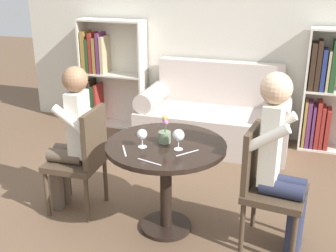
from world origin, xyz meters
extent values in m
plane|color=brown|center=(0.00, 0.00, 0.00)|extent=(16.00, 16.00, 0.00)
cube|color=beige|center=(0.00, 2.21, 1.35)|extent=(5.20, 0.05, 2.70)
cylinder|color=black|center=(0.00, 0.00, 0.70)|extent=(0.89, 0.89, 0.03)
cylinder|color=black|center=(0.00, 0.00, 0.36)|extent=(0.09, 0.09, 0.66)
cylinder|color=black|center=(0.00, 0.00, 0.01)|extent=(0.40, 0.40, 0.03)
cube|color=beige|center=(0.00, 1.73, 0.21)|extent=(1.67, 0.80, 0.42)
cube|color=beige|center=(0.00, 2.05, 0.67)|extent=(1.45, 0.16, 0.50)
cylinder|color=beige|center=(-0.73, 1.73, 0.53)|extent=(0.22, 0.72, 0.22)
cylinder|color=beige|center=(0.73, 1.73, 0.53)|extent=(0.22, 0.72, 0.22)
cube|color=silver|center=(-1.35, 2.15, 0.67)|extent=(0.83, 0.02, 1.35)
cube|color=silver|center=(-1.76, 2.02, 0.67)|extent=(0.02, 0.28, 1.35)
cube|color=silver|center=(-0.95, 2.02, 0.67)|extent=(0.02, 0.28, 1.35)
cube|color=silver|center=(-1.35, 2.02, 0.01)|extent=(0.78, 0.28, 0.02)
cube|color=silver|center=(-1.35, 2.02, 0.67)|extent=(0.78, 0.28, 0.02)
cube|color=silver|center=(-1.35, 2.02, 1.34)|extent=(0.78, 0.28, 0.02)
cube|color=tan|center=(-1.72, 2.02, 0.29)|extent=(0.03, 0.23, 0.53)
cube|color=#332319|center=(-1.67, 2.02, 0.30)|extent=(0.03, 0.23, 0.56)
cube|color=#234723|center=(-1.62, 2.02, 0.26)|extent=(0.05, 0.23, 0.48)
cube|color=maroon|center=(-1.58, 2.02, 0.28)|extent=(0.03, 0.23, 0.51)
cube|color=olive|center=(-1.70, 2.02, 0.94)|extent=(0.05, 0.23, 0.52)
cube|color=#234723|center=(-1.65, 2.02, 0.90)|extent=(0.04, 0.23, 0.42)
cube|color=maroon|center=(-1.61, 2.02, 0.93)|extent=(0.04, 0.23, 0.50)
cube|color=olive|center=(-1.56, 2.02, 0.91)|extent=(0.04, 0.23, 0.44)
cube|color=#602D5B|center=(-1.51, 2.02, 0.94)|extent=(0.04, 0.23, 0.50)
cube|color=tan|center=(-1.46, 2.02, 0.92)|extent=(0.04, 0.23, 0.46)
cube|color=silver|center=(0.95, 2.02, 0.67)|extent=(0.02, 0.28, 1.35)
cube|color=silver|center=(1.35, 2.02, 0.01)|extent=(0.78, 0.28, 0.02)
cube|color=olive|center=(0.99, 2.02, 0.29)|extent=(0.03, 0.23, 0.53)
cube|color=#602D5B|center=(1.03, 2.02, 0.28)|extent=(0.04, 0.23, 0.52)
cube|color=#602D5B|center=(1.08, 2.02, 0.27)|extent=(0.03, 0.23, 0.49)
cube|color=maroon|center=(1.13, 2.02, 0.29)|extent=(0.04, 0.23, 0.54)
cube|color=maroon|center=(1.18, 2.02, 0.26)|extent=(0.04, 0.23, 0.48)
cube|color=maroon|center=(1.24, 2.02, 0.25)|extent=(0.05, 0.23, 0.45)
cube|color=#332319|center=(1.00, 2.02, 0.94)|extent=(0.05, 0.23, 0.51)
cube|color=#332319|center=(1.06, 2.02, 0.95)|extent=(0.05, 0.23, 0.53)
cube|color=navy|center=(1.12, 2.02, 0.91)|extent=(0.04, 0.23, 0.45)
cube|color=tan|center=(1.17, 2.02, 0.90)|extent=(0.03, 0.23, 0.44)
cube|color=#234723|center=(1.21, 2.02, 0.96)|extent=(0.05, 0.23, 0.54)
cylinder|color=#473828|center=(-0.99, 0.23, 0.20)|extent=(0.04, 0.04, 0.40)
cylinder|color=#473828|center=(-0.98, -0.13, 0.20)|extent=(0.04, 0.04, 0.40)
cylinder|color=#473828|center=(-0.63, 0.24, 0.20)|extent=(0.04, 0.04, 0.40)
cylinder|color=#473828|center=(-0.62, -0.12, 0.20)|extent=(0.04, 0.04, 0.40)
cube|color=#473828|center=(-0.80, 0.05, 0.42)|extent=(0.43, 0.43, 0.05)
cube|color=#473828|center=(-0.61, 0.06, 0.68)|extent=(0.05, 0.38, 0.45)
cylinder|color=#473828|center=(0.96, -0.16, 0.20)|extent=(0.04, 0.04, 0.40)
cylinder|color=#473828|center=(1.00, 0.19, 0.20)|extent=(0.04, 0.04, 0.40)
cylinder|color=#473828|center=(0.61, -0.12, 0.20)|extent=(0.04, 0.04, 0.40)
cylinder|color=#473828|center=(0.65, 0.24, 0.20)|extent=(0.04, 0.04, 0.40)
cube|color=#473828|center=(0.80, 0.04, 0.42)|extent=(0.47, 0.47, 0.05)
cube|color=#473828|center=(0.62, 0.06, 0.68)|extent=(0.08, 0.38, 0.45)
cylinder|color=brown|center=(-0.97, 0.10, 0.23)|extent=(0.11, 0.11, 0.45)
cylinder|color=brown|center=(-0.96, -0.01, 0.23)|extent=(0.11, 0.11, 0.45)
cylinder|color=brown|center=(-0.86, 0.10, 0.50)|extent=(0.30, 0.12, 0.11)
cylinder|color=brown|center=(-0.85, -0.01, 0.50)|extent=(0.30, 0.12, 0.11)
cube|color=silver|center=(-0.74, 0.05, 0.77)|extent=(0.13, 0.20, 0.53)
cylinder|color=silver|center=(-0.75, 0.19, 0.85)|extent=(0.29, 0.08, 0.23)
cylinder|color=silver|center=(-0.74, -0.08, 0.85)|extent=(0.29, 0.08, 0.23)
sphere|color=#936B4C|center=(-0.74, 0.05, 1.13)|extent=(0.20, 0.20, 0.20)
cylinder|color=#282D47|center=(0.96, -0.04, 0.23)|extent=(0.11, 0.11, 0.45)
cylinder|color=#282D47|center=(0.97, 0.07, 0.23)|extent=(0.11, 0.11, 0.45)
cylinder|color=#282D47|center=(0.85, -0.03, 0.50)|extent=(0.31, 0.14, 0.11)
cylinder|color=#282D47|center=(0.86, 0.08, 0.50)|extent=(0.31, 0.14, 0.11)
cube|color=silver|center=(0.74, 0.04, 0.80)|extent=(0.14, 0.21, 0.58)
cylinder|color=silver|center=(0.73, -0.10, 0.89)|extent=(0.29, 0.10, 0.23)
cylinder|color=silver|center=(0.76, 0.17, 0.89)|extent=(0.29, 0.10, 0.23)
sphere|color=beige|center=(0.74, 0.04, 1.19)|extent=(0.21, 0.21, 0.21)
cylinder|color=white|center=(-0.14, -0.11, 0.72)|extent=(0.06, 0.06, 0.00)
cylinder|color=white|center=(-0.14, -0.11, 0.76)|extent=(0.01, 0.01, 0.07)
sphere|color=white|center=(-0.14, -0.11, 0.82)|extent=(0.07, 0.07, 0.07)
sphere|color=maroon|center=(-0.14, -0.11, 0.81)|extent=(0.05, 0.05, 0.05)
cylinder|color=white|center=(0.12, -0.07, 0.72)|extent=(0.06, 0.06, 0.00)
cylinder|color=white|center=(0.12, -0.07, 0.76)|extent=(0.01, 0.01, 0.07)
sphere|color=white|center=(0.12, -0.07, 0.83)|extent=(0.08, 0.08, 0.08)
sphere|color=maroon|center=(0.12, -0.07, 0.82)|extent=(0.06, 0.06, 0.06)
cylinder|color=gray|center=(-0.02, 0.02, 0.76)|extent=(0.09, 0.09, 0.08)
cylinder|color=#4C7A42|center=(-0.02, 0.02, 0.85)|extent=(0.00, 0.00, 0.09)
sphere|color=#9E70B2|center=(-0.02, 0.02, 0.90)|extent=(0.04, 0.04, 0.04)
cylinder|color=#4C7A42|center=(-0.01, 0.02, 0.86)|extent=(0.00, 0.00, 0.11)
sphere|color=#EACC4C|center=(-0.01, 0.02, 0.92)|extent=(0.04, 0.04, 0.04)
cylinder|color=#4C7A42|center=(-0.02, 0.02, 0.83)|extent=(0.00, 0.00, 0.06)
sphere|color=#9E70B2|center=(-0.02, 0.02, 0.87)|extent=(0.04, 0.04, 0.04)
cylinder|color=#4C7A42|center=(0.00, 0.00, 0.84)|extent=(0.01, 0.01, 0.08)
sphere|color=#D16684|center=(0.00, 0.00, 0.88)|extent=(0.04, 0.04, 0.04)
cube|color=silver|center=(-0.01, -0.33, 0.72)|extent=(0.19, 0.06, 0.00)
cube|color=silver|center=(-0.24, -0.22, 0.72)|extent=(0.10, 0.17, 0.00)
cube|color=silver|center=(0.20, -0.11, 0.72)|extent=(0.13, 0.15, 0.00)
camera|label=1|loc=(0.88, -2.70, 1.93)|focal=45.00mm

